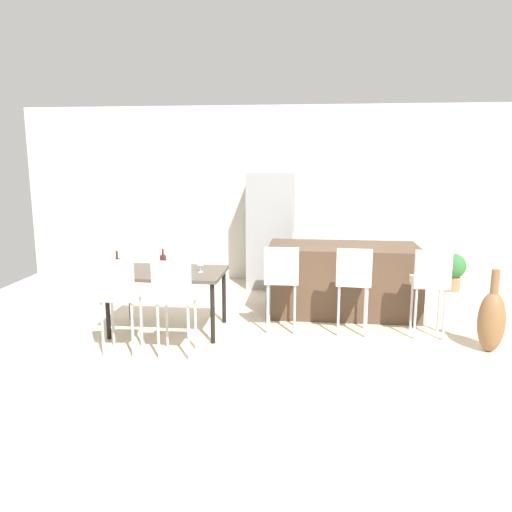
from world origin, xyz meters
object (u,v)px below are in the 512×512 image
refrigerator (271,230)px  potted_plant (453,269)px  dining_chair_near (119,291)px  bar_chair_left (282,275)px  bar_chair_right (431,279)px  wine_bottle_right (163,264)px  wine_glass_middle (179,261)px  wine_bottle_left (117,267)px  wine_glass_far (200,262)px  dining_table (168,277)px  kitchen_island (342,279)px  dining_chair_far (175,293)px  floor_vase (491,321)px  bar_chair_middle (353,277)px

refrigerator → potted_plant: bearing=-0.2°
dining_chair_near → bar_chair_left: bearing=28.7°
bar_chair_left → bar_chair_right: 1.72m
dining_chair_near → wine_bottle_right: 0.70m
bar_chair_right → wine_glass_middle: bearing=-178.1°
wine_bottle_left → bar_chair_left: bearing=13.6°
wine_glass_middle → refrigerator: size_ratio=0.09×
wine_bottle_left → wine_glass_far: size_ratio=1.69×
wine_glass_far → potted_plant: wine_glass_far is taller
wine_bottle_right → dining_chair_near: bearing=-116.7°
dining_table → potted_plant: 4.57m
kitchen_island → dining_table: kitchen_island is taller
wine_glass_far → refrigerator: refrigerator is taller
bar_chair_left → potted_plant: size_ratio=1.78×
dining_chair_far → refrigerator: refrigerator is taller
bar_chair_right → potted_plant: bar_chair_right is taller
bar_chair_left → dining_table: bar_chair_left is taller
bar_chair_right → dining_chair_near: same height
refrigerator → dining_table: bearing=-113.9°
dining_table → floor_vase: 3.67m
bar_chair_middle → kitchen_island: bearing=95.0°
wine_glass_far → refrigerator: size_ratio=0.09×
dining_chair_near → wine_bottle_right: (0.31, 0.61, 0.16)m
wine_glass_middle → dining_chair_near: bearing=-118.9°
dining_chair_near → wine_glass_far: size_ratio=6.03×
kitchen_island → refrigerator: refrigerator is taller
refrigerator → floor_vase: refrigerator is taller
wine_bottle_left → floor_vase: (4.13, 0.06, -0.50)m
wine_bottle_left → wine_glass_far: bearing=19.7°
wine_glass_middle → potted_plant: 4.45m
dining_table → bar_chair_left: bearing=5.0°
wine_glass_middle → potted_plant: wine_glass_middle is taller
bar_chair_left → bar_chair_right: size_ratio=1.00×
dining_table → wine_bottle_right: wine_bottle_right is taller
bar_chair_left → wine_bottle_left: 1.90m
wine_bottle_right → potted_plant: size_ratio=0.51×
kitchen_island → dining_table: 2.35m
refrigerator → dining_chair_near: bearing=-113.1°
bar_chair_left → wine_bottle_right: (-1.35, -0.30, 0.16)m
bar_chair_left → dining_chair_near: (-1.66, -0.91, 0.00)m
bar_chair_left → refrigerator: size_ratio=0.57×
wine_bottle_left → floor_vase: bearing=0.8°
floor_vase → potted_plant: floor_vase is taller
dining_chair_far → potted_plant: (3.61, 3.12, -0.35)m
kitchen_island → bar_chair_right: bar_chair_right is taller
bar_chair_right → kitchen_island: bearing=137.8°
refrigerator → floor_vase: 3.74m
bar_chair_right → wine_bottle_left: size_ratio=3.56×
dining_chair_near → refrigerator: size_ratio=0.57×
kitchen_island → potted_plant: bearing=37.0°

